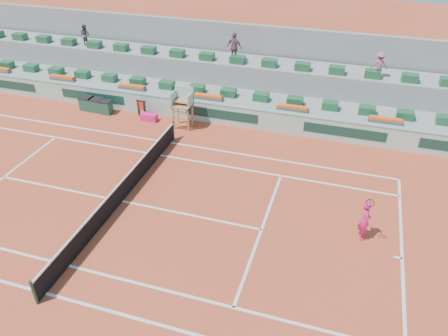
# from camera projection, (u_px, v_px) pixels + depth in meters

# --- Properties ---
(ground) EXTENTS (90.00, 90.00, 0.00)m
(ground) POSITION_uv_depth(u_px,v_px,m) (122.00, 201.00, 19.54)
(ground) COLOR #A73A20
(ground) RESTS_ON ground
(seating_tier_lower) EXTENTS (36.00, 4.00, 1.20)m
(seating_tier_lower) POSITION_uv_depth(u_px,v_px,m) (202.00, 95.00, 27.74)
(seating_tier_lower) COLOR gray
(seating_tier_lower) RESTS_ON ground
(seating_tier_upper) EXTENTS (36.00, 2.40, 2.60)m
(seating_tier_upper) POSITION_uv_depth(u_px,v_px,m) (210.00, 76.00, 28.63)
(seating_tier_upper) COLOR gray
(seating_tier_upper) RESTS_ON ground
(stadium_back_wall) EXTENTS (36.00, 0.40, 4.40)m
(stadium_back_wall) POSITION_uv_depth(u_px,v_px,m) (218.00, 55.00, 29.41)
(stadium_back_wall) COLOR gray
(stadium_back_wall) RESTS_ON ground
(player_bag) EXTENTS (0.97, 0.43, 0.43)m
(player_bag) POSITION_uv_depth(u_px,v_px,m) (149.00, 117.00, 26.01)
(player_bag) COLOR #E51D6F
(player_bag) RESTS_ON ground
(spectator_left) EXTENTS (0.78, 0.66, 1.42)m
(spectator_left) POSITION_uv_depth(u_px,v_px,m) (85.00, 35.00, 29.45)
(spectator_left) COLOR #464652
(spectator_left) RESTS_ON seating_tier_upper
(spectator_mid) EXTENTS (1.11, 0.68, 1.76)m
(spectator_mid) POSITION_uv_depth(u_px,v_px,m) (234.00, 47.00, 26.74)
(spectator_mid) COLOR #774F5D
(spectator_mid) RESTS_ON seating_tier_upper
(spectator_right) EXTENTS (0.97, 0.58, 1.46)m
(spectator_right) POSITION_uv_depth(u_px,v_px,m) (379.00, 65.00, 24.59)
(spectator_right) COLOR #A65362
(spectator_right) RESTS_ON seating_tier_upper
(court_lines) EXTENTS (23.89, 11.09, 0.01)m
(court_lines) POSITION_uv_depth(u_px,v_px,m) (122.00, 201.00, 19.54)
(court_lines) COLOR silver
(court_lines) RESTS_ON ground
(tennis_net) EXTENTS (0.10, 11.97, 1.10)m
(tennis_net) POSITION_uv_depth(u_px,v_px,m) (121.00, 192.00, 19.25)
(tennis_net) COLOR black
(tennis_net) RESTS_ON ground
(advertising_hoarding) EXTENTS (36.00, 0.34, 1.26)m
(advertising_hoarding) POSITION_uv_depth(u_px,v_px,m) (190.00, 109.00, 25.96)
(advertising_hoarding) COLOR #99C0AD
(advertising_hoarding) RESTS_ON ground
(umpire_chair) EXTENTS (1.10, 0.90, 2.40)m
(umpire_chair) POSITION_uv_depth(u_px,v_px,m) (183.00, 102.00, 24.67)
(umpire_chair) COLOR #9F6B3C
(umpire_chair) RESTS_ON ground
(seat_row_lower) EXTENTS (32.90, 0.60, 0.44)m
(seat_row_lower) POSITION_uv_depth(u_px,v_px,m) (197.00, 89.00, 26.57)
(seat_row_lower) COLOR #1B532E
(seat_row_lower) RESTS_ON seating_tier_lower
(seat_row_upper) EXTENTS (32.90, 0.60, 0.44)m
(seat_row_upper) POSITION_uv_depth(u_px,v_px,m) (207.00, 56.00, 27.31)
(seat_row_upper) COLOR #1B532E
(seat_row_upper) RESTS_ON seating_tier_upper
(flower_planters) EXTENTS (26.80, 0.36, 0.28)m
(flower_planters) POSITION_uv_depth(u_px,v_px,m) (169.00, 92.00, 26.35)
(flower_planters) COLOR #505050
(flower_planters) RESTS_ON seating_tier_lower
(drink_cooler_a) EXTENTS (0.70, 0.61, 0.84)m
(drink_cooler_a) POSITION_uv_depth(u_px,v_px,m) (106.00, 107.00, 26.71)
(drink_cooler_a) COLOR #174731
(drink_cooler_a) RESTS_ON ground
(drink_cooler_b) EXTENTS (0.80, 0.69, 0.84)m
(drink_cooler_b) POSITION_uv_depth(u_px,v_px,m) (97.00, 105.00, 26.98)
(drink_cooler_b) COLOR #174731
(drink_cooler_b) RESTS_ON ground
(drink_cooler_c) EXTENTS (0.84, 0.73, 0.84)m
(drink_cooler_c) POSITION_uv_depth(u_px,v_px,m) (87.00, 103.00, 27.18)
(drink_cooler_c) COLOR #174731
(drink_cooler_c) RESTS_ON ground
(towel_rack) EXTENTS (0.61, 0.10, 1.03)m
(towel_rack) POSITION_uv_depth(u_px,v_px,m) (141.00, 107.00, 26.29)
(towel_rack) COLOR black
(towel_rack) RESTS_ON ground
(tennis_player) EXTENTS (0.57, 0.93, 2.28)m
(tennis_player) POSITION_uv_depth(u_px,v_px,m) (365.00, 220.00, 17.09)
(tennis_player) COLOR #E51D6F
(tennis_player) RESTS_ON ground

